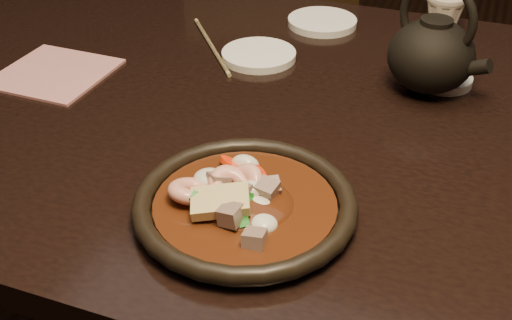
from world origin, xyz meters
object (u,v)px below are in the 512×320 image
(table, at_px, (284,149))
(teapot, at_px, (432,52))
(plate, at_px, (245,205))
(chair, at_px, (268,57))
(tea_cup, at_px, (444,11))

(table, xyz_separation_m, teapot, (0.19, 0.12, 0.14))
(table, xyz_separation_m, plate, (0.04, -0.26, 0.09))
(chair, bearing_deg, tea_cup, 124.16)
(chair, height_order, teapot, teapot)
(chair, xyz_separation_m, tea_cup, (0.45, -0.30, 0.30))
(plate, relative_size, tea_cup, 3.52)
(table, distance_m, tea_cup, 0.43)
(plate, bearing_deg, tea_cup, 77.05)
(table, height_order, plate, plate)
(tea_cup, xyz_separation_m, teapot, (0.01, -0.25, 0.03))
(tea_cup, height_order, teapot, teapot)
(table, xyz_separation_m, chair, (-0.26, 0.68, -0.18))
(table, height_order, chair, chair)
(table, bearing_deg, tea_cup, 64.16)
(tea_cup, distance_m, teapot, 0.26)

